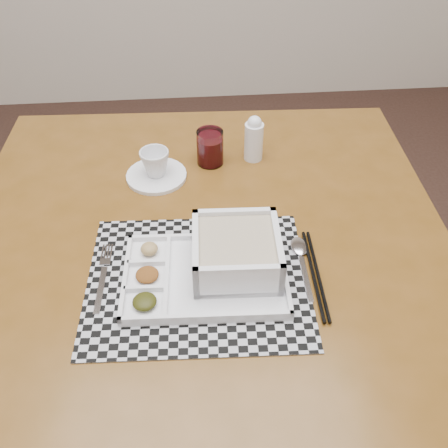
% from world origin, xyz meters
% --- Properties ---
extents(dining_table, '(1.11, 1.11, 0.81)m').
position_xyz_m(dining_table, '(0.53, 0.34, 0.72)').
color(dining_table, '#55350F').
rests_on(dining_table, ground).
extents(placemat, '(0.45, 0.38, 0.00)m').
position_xyz_m(placemat, '(0.51, 0.22, 0.81)').
color(placemat, '#AAAAB1').
rests_on(placemat, dining_table).
extents(serving_tray, '(0.33, 0.23, 0.09)m').
position_xyz_m(serving_tray, '(0.57, 0.23, 0.84)').
color(serving_tray, white).
rests_on(serving_tray, placemat).
extents(fork, '(0.02, 0.19, 0.00)m').
position_xyz_m(fork, '(0.32, 0.24, 0.81)').
color(fork, silver).
rests_on(fork, placemat).
extents(spoon, '(0.04, 0.18, 0.01)m').
position_xyz_m(spoon, '(0.73, 0.28, 0.81)').
color(spoon, silver).
rests_on(spoon, placemat).
extents(chopsticks, '(0.03, 0.24, 0.01)m').
position_xyz_m(chopsticks, '(0.75, 0.21, 0.81)').
color(chopsticks, black).
rests_on(chopsticks, placemat).
extents(saucer, '(0.15, 0.15, 0.01)m').
position_xyz_m(saucer, '(0.42, 0.57, 0.81)').
color(saucer, white).
rests_on(saucer, dining_table).
extents(cup, '(0.08, 0.08, 0.07)m').
position_xyz_m(cup, '(0.42, 0.57, 0.85)').
color(cup, white).
rests_on(cup, saucer).
extents(juice_glass, '(0.07, 0.07, 0.09)m').
position_xyz_m(juice_glass, '(0.56, 0.62, 0.85)').
color(juice_glass, white).
rests_on(juice_glass, dining_table).
extents(creamer_bottle, '(0.05, 0.05, 0.12)m').
position_xyz_m(creamer_bottle, '(0.67, 0.63, 0.87)').
color(creamer_bottle, white).
rests_on(creamer_bottle, dining_table).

